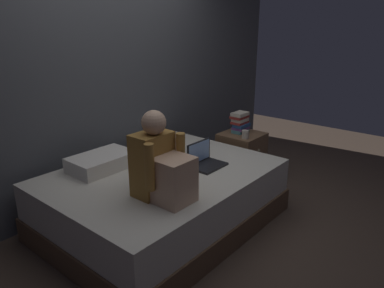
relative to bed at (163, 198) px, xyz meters
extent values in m
plane|color=#47382D|center=(0.20, -0.30, -0.26)|extent=(8.00, 8.00, 0.00)
cube|color=#4C4F54|center=(0.20, 0.90, 1.09)|extent=(5.60, 0.10, 2.70)
cube|color=brown|center=(0.00, 0.00, -0.15)|extent=(2.00, 1.50, 0.21)
cube|color=beige|center=(0.00, 0.00, 0.11)|extent=(1.96, 1.46, 0.31)
cube|color=brown|center=(1.30, 0.00, 0.02)|extent=(0.44, 0.44, 0.56)
sphere|color=gray|center=(1.30, -0.22, 0.15)|extent=(0.04, 0.04, 0.04)
cube|color=olive|center=(-0.36, -0.25, 0.50)|extent=(0.30, 0.20, 0.48)
sphere|color=tan|center=(-0.36, -0.28, 0.83)|extent=(0.18, 0.18, 0.18)
cube|color=tan|center=(-0.36, -0.47, 0.43)|extent=(0.26, 0.24, 0.34)
cylinder|color=olive|center=(-0.52, -0.39, 0.56)|extent=(0.07, 0.07, 0.34)
cylinder|color=olive|center=(-0.20, -0.39, 0.56)|extent=(0.07, 0.07, 0.34)
cube|color=black|center=(0.33, -0.25, 0.27)|extent=(0.32, 0.22, 0.02)
cube|color=black|center=(0.33, -0.14, 0.38)|extent=(0.32, 0.01, 0.20)
cube|color=#8CB2EA|center=(0.33, -0.15, 0.38)|extent=(0.29, 0.00, 0.18)
cube|color=silver|center=(-0.30, 0.45, 0.33)|extent=(0.56, 0.36, 0.13)
cube|color=teal|center=(1.33, 0.05, 0.32)|extent=(0.20, 0.12, 0.04)
cube|color=#703D84|center=(1.33, 0.04, 0.36)|extent=(0.18, 0.14, 0.03)
cube|color=#284C84|center=(1.32, 0.03, 0.39)|extent=(0.19, 0.13, 0.04)
cube|color=#9E2D28|center=(1.32, 0.06, 0.42)|extent=(0.20, 0.13, 0.03)
cube|color=beige|center=(1.32, 0.05, 0.46)|extent=(0.18, 0.13, 0.04)
cube|color=#9E2D28|center=(1.32, 0.06, 0.49)|extent=(0.21, 0.14, 0.03)
cube|color=beige|center=(1.30, 0.05, 0.53)|extent=(0.19, 0.13, 0.04)
cylinder|color=#BCB2A3|center=(1.17, -0.12, 0.35)|extent=(0.08, 0.08, 0.09)
camera|label=1|loc=(-2.10, -2.10, 1.51)|focal=33.98mm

